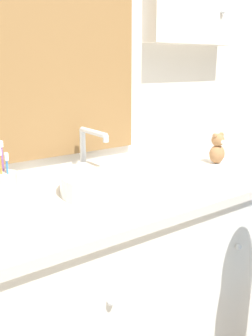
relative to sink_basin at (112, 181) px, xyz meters
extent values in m
cube|color=silver|center=(0.09, 0.32, 0.43)|extent=(3.20, 0.06, 2.50)
cube|color=olive|center=(-0.03, 0.28, 0.62)|extent=(0.64, 0.02, 1.14)
cube|color=#B2C1CC|center=(-0.03, 0.27, 0.62)|extent=(0.58, 0.01, 1.08)
sphere|color=silver|center=(0.77, 0.18, 0.66)|extent=(0.02, 0.02, 0.02)
cube|color=silver|center=(0.09, -0.01, -0.45)|extent=(1.28, 0.56, 0.75)
cube|color=beige|center=(0.09, -0.01, -0.06)|extent=(1.32, 0.60, 0.03)
sphere|color=silver|center=(-0.21, -0.30, -0.26)|extent=(0.02, 0.02, 0.02)
sphere|color=silver|center=(0.38, -0.30, -0.26)|extent=(0.02, 0.02, 0.02)
cylinder|color=silver|center=(0.00, -0.01, 0.00)|extent=(0.39, 0.39, 0.08)
cylinder|color=silver|center=(0.00, -0.01, 0.03)|extent=(0.32, 0.32, 0.01)
cylinder|color=silver|center=(0.00, 0.21, 0.06)|extent=(0.02, 0.02, 0.20)
cylinder|color=silver|center=(0.00, 0.13, 0.16)|extent=(0.02, 0.17, 0.02)
cylinder|color=silver|center=(0.00, 0.04, 0.15)|extent=(0.02, 0.02, 0.02)
sphere|color=white|center=(0.11, 0.21, -0.01)|extent=(0.05, 0.05, 0.05)
cylinder|color=beige|center=(-0.34, 0.17, 0.00)|extent=(0.09, 0.09, 0.09)
cylinder|color=white|center=(-0.33, 0.17, 0.04)|extent=(0.01, 0.01, 0.15)
cube|color=white|center=(-0.33, 0.17, 0.11)|extent=(0.01, 0.02, 0.02)
cylinder|color=#8E56B7|center=(-0.34, 0.20, 0.06)|extent=(0.01, 0.01, 0.19)
cube|color=white|center=(-0.34, 0.20, 0.15)|extent=(0.01, 0.02, 0.02)
cylinder|color=#E5CC4C|center=(-0.35, 0.18, 0.06)|extent=(0.01, 0.01, 0.18)
cylinder|color=orange|center=(-0.36, 0.17, 0.05)|extent=(0.01, 0.01, 0.17)
cylinder|color=#3884DB|center=(-0.34, 0.15, 0.04)|extent=(0.01, 0.01, 0.15)
cube|color=white|center=(-0.34, 0.15, 0.11)|extent=(0.01, 0.02, 0.02)
cylinder|color=orange|center=(0.55, -0.21, -0.11)|extent=(0.02, 0.05, 0.12)
ellipsoid|color=#9E7047|center=(0.63, 0.05, 0.00)|extent=(0.08, 0.06, 0.09)
sphere|color=#9E7047|center=(0.63, 0.05, 0.07)|extent=(0.06, 0.06, 0.06)
sphere|color=#9E7047|center=(0.61, 0.05, 0.09)|extent=(0.02, 0.02, 0.02)
sphere|color=#9E7047|center=(0.66, 0.05, 0.09)|extent=(0.02, 0.02, 0.02)
sphere|color=silver|center=(0.63, 0.02, 0.07)|extent=(0.02, 0.02, 0.02)
camera|label=1|loc=(-0.74, -1.10, 0.42)|focal=40.00mm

